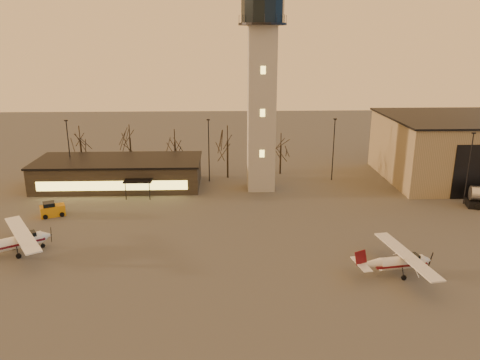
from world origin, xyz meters
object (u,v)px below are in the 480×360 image
object	(u,v)px
control_tower	(262,81)
service_cart	(52,211)
hangar	(480,148)
terminal	(119,173)
cessna_rear	(20,244)
cessna_front	(402,264)

from	to	relation	value
control_tower	service_cart	distance (m)	33.87
control_tower	service_cart	bearing A→B (deg)	-159.00
hangar	terminal	xyz separation A→B (m)	(-57.99, -2.00, -3.00)
service_cart	hangar	bearing A→B (deg)	-10.84
hangar	cessna_rear	world-z (taller)	hangar
cessna_front	cessna_rear	size ratio (longest dim) A/B	1.02
terminal	cessna_front	size ratio (longest dim) A/B	2.34
cessna_front	cessna_rear	world-z (taller)	cessna_rear
control_tower	cessna_front	distance (m)	33.89
cessna_front	cessna_rear	distance (m)	39.96
terminal	cessna_rear	size ratio (longest dim) A/B	2.40
cessna_rear	control_tower	bearing A→B (deg)	5.30
terminal	service_cart	bearing A→B (deg)	-115.45
terminal	cessna_rear	distance (m)	24.48
cessna_rear	service_cart	bearing A→B (deg)	59.03
control_tower	hangar	size ratio (longest dim) A/B	1.07
terminal	cessna_rear	world-z (taller)	terminal
terminal	cessna_front	distance (m)	45.09
control_tower	terminal	xyz separation A→B (m)	(-21.99, 1.98, -14.17)
hangar	service_cart	distance (m)	65.89
cessna_rear	service_cart	distance (m)	11.03
control_tower	terminal	world-z (taller)	control_tower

